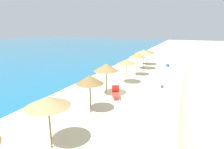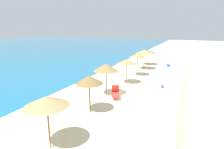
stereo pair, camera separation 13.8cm
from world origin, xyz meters
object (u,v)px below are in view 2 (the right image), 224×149
beach_umbrella_2 (89,80)px  beach_umbrella_6 (144,52)px  beach_umbrella_7 (148,52)px  beach_umbrella_1 (47,101)px  beach_umbrella_5 (138,55)px  beach_umbrella_3 (106,67)px  lounge_chair_0 (116,93)px  beach_ball (162,86)px  beach_umbrella_4 (127,62)px  cooler_box (168,66)px

beach_umbrella_2 → beach_umbrella_6: size_ratio=0.97×
beach_umbrella_6 → beach_umbrella_7: 3.67m
beach_umbrella_1 → beach_umbrella_5: 15.87m
beach_umbrella_6 → beach_umbrella_3: bearing=178.5°
lounge_chair_0 → beach_umbrella_7: bearing=-111.1°
beach_umbrella_1 → beach_umbrella_2: beach_umbrella_1 is taller
beach_umbrella_2 → beach_umbrella_6: 15.53m
beach_umbrella_6 → lounge_chair_0: bearing=-176.8°
beach_umbrella_1 → beach_umbrella_7: 23.53m
beach_ball → beach_umbrella_6: bearing=26.9°
beach_umbrella_3 → beach_umbrella_5: bearing=-3.6°
beach_umbrella_4 → beach_umbrella_7: (11.45, 0.39, -0.27)m
beach_umbrella_2 → beach_umbrella_3: bearing=6.6°
lounge_chair_0 → beach_ball: size_ratio=4.59×
beach_umbrella_2 → cooler_box: size_ratio=6.33×
beach_umbrella_6 → beach_umbrella_5: bearing=-177.2°
beach_umbrella_1 → beach_umbrella_5: (15.87, 0.12, 0.13)m
beach_umbrella_7 → beach_ball: 12.25m
beach_umbrella_5 → beach_umbrella_6: size_ratio=1.03×
beach_umbrella_5 → beach_ball: bearing=-134.8°
beach_umbrella_4 → beach_umbrella_5: 3.80m
beach_umbrella_6 → beach_ball: (-7.70, -3.90, -2.40)m
beach_umbrella_4 → beach_umbrella_5: bearing=-1.5°
beach_umbrella_6 → beach_ball: size_ratio=8.85×
beach_umbrella_7 → beach_umbrella_3: bearing=180.0°
beach_ball → cooler_box: (10.94, 0.85, 0.06)m
beach_umbrella_6 → beach_umbrella_1: bearing=-179.1°
beach_umbrella_2 → beach_umbrella_4: bearing=0.1°
beach_umbrella_2 → beach_umbrella_3: beach_umbrella_3 is taller
beach_umbrella_3 → beach_umbrella_4: bearing=-5.5°
cooler_box → beach_umbrella_5: bearing=158.5°
beach_umbrella_4 → beach_ball: (0.11, -3.81, -2.26)m
beach_umbrella_4 → beach_umbrella_5: beach_umbrella_5 is taller
beach_umbrella_7 → lounge_chair_0: bearing=-176.5°
beach_umbrella_5 → cooler_box: 8.16m
beach_umbrella_6 → beach_umbrella_4: bearing=-179.3°
beach_umbrella_2 → beach_umbrella_7: beach_umbrella_2 is taller
beach_umbrella_1 → beach_umbrella_6: size_ratio=0.97×
beach_ball → cooler_box: size_ratio=0.74×
lounge_chair_0 → cooler_box: bearing=-123.4°
beach_umbrella_1 → cooler_box: bearing=-6.8°
beach_umbrella_4 → beach_umbrella_5: (3.79, -0.10, 0.20)m
beach_umbrella_5 → beach_umbrella_7: beach_umbrella_5 is taller
lounge_chair_0 → cooler_box: size_ratio=3.40×
beach_umbrella_3 → cooler_box: 15.75m
beach_umbrella_5 → beach_umbrella_6: (4.02, 0.19, -0.06)m
beach_umbrella_5 → lounge_chair_0: beach_umbrella_5 is taller
lounge_chair_0 → beach_umbrella_6: bearing=-111.5°
beach_umbrella_4 → beach_ball: 4.43m
beach_umbrella_3 → beach_umbrella_7: size_ratio=1.17×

